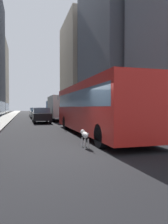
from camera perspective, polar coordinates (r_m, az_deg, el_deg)
The scene contains 15 objects.
ground_plane at distance 42.91m, azimuth -11.93°, elevation -0.99°, with size 120.00×120.00×0.00m, color black.
sidewalk_left at distance 42.89m, azimuth -19.55°, elevation -0.94°, with size 2.40×110.00×0.15m, color #ADA89E.
sidewalk_right at distance 43.67m, azimuth -4.45°, elevation -0.83°, with size 2.40×110.00×0.15m, color #ADA89E.
building_right_mid at distance 36.13m, azimuth 10.27°, elevation 21.94°, with size 10.61×15.26×28.89m.
building_right_far at distance 50.49m, azimuth 1.52°, elevation 11.76°, with size 11.65×15.34×21.73m.
transit_bus at distance 12.94m, azimuth 2.86°, elevation 1.71°, with size 2.78×11.53×3.05m.
car_silver_sedan at distance 37.81m, azimuth -13.23°, elevation -0.05°, with size 1.76×4.08×1.62m.
car_black_suv at distance 23.27m, azimuth -11.55°, elevation -0.86°, with size 1.79×4.39×1.62m.
car_red_coupe at distance 36.88m, azimuth -9.42°, elevation -0.06°, with size 1.78×4.73×1.62m.
car_blue_hatchback at distance 45.98m, azimuth -8.70°, elevation 0.20°, with size 1.93×4.09×1.62m.
car_white_van at distance 32.83m, azimuth -12.82°, elevation -0.24°, with size 1.79×4.76×1.62m.
car_grey_wagon at distance 55.04m, azimuth -11.56°, elevation 0.37°, with size 1.71×4.61×1.62m.
box_truck at distance 26.92m, azimuth -7.01°, elevation 1.25°, with size 2.30×7.50×3.05m.
dalmatian_dog at distance 8.84m, azimuth 0.19°, elevation -6.32°, with size 0.22×0.96×0.72m.
traffic_light_near at distance 13.91m, azimuth 18.60°, elevation 4.33°, with size 0.24×0.41×3.40m.
Camera 1 is at (-2.96, -7.77, 1.68)m, focal length 33.68 mm.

